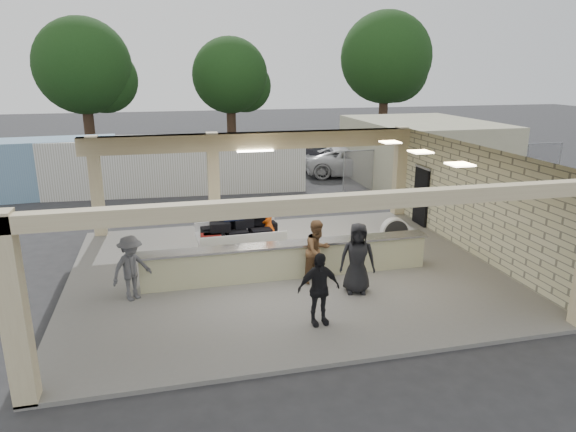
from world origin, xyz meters
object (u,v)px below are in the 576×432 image
object	(u,v)px
passenger_c	(131,268)
car_white_a	(355,161)
luggage_cart	(239,232)
car_white_b	(415,158)
passenger_b	(319,289)
container_white	(178,164)
car_dark	(311,158)
container_blue	(0,170)
passenger_d	(357,258)
baggage_counter	(289,260)
baggage_handler	(268,226)
drum_fan	(394,231)
passenger_a	(318,251)

from	to	relation	value
passenger_c	car_white_a	xyz separation A→B (m)	(11.19, 13.79, -0.16)
luggage_cart	car_white_b	distance (m)	17.02
passenger_b	container_white	size ratio (longest dim) A/B	0.14
car_dark	container_white	bearing A→B (deg)	157.11
car_dark	container_blue	world-z (taller)	container_blue
passenger_d	container_blue	distance (m)	17.96
luggage_cart	baggage_counter	bearing A→B (deg)	-60.87
baggage_counter	passenger_b	world-z (taller)	passenger_b
container_white	car_dark	bearing A→B (deg)	26.97
passenger_b	car_dark	world-z (taller)	passenger_b
passenger_c	car_white_a	size ratio (longest dim) A/B	0.31
baggage_handler	container_white	bearing A→B (deg)	-152.32
passenger_c	car_white_a	bearing A→B (deg)	15.74
container_blue	drum_fan	bearing A→B (deg)	-40.71
baggage_counter	car_dark	world-z (taller)	car_dark
car_white_b	container_blue	world-z (taller)	container_blue
car_white_b	passenger_a	bearing A→B (deg)	172.16
luggage_cart	baggage_handler	distance (m)	0.95
passenger_c	passenger_d	world-z (taller)	passenger_d
baggage_handler	passenger_a	bearing A→B (deg)	33.57
car_dark	container_white	world-z (taller)	container_white
baggage_handler	car_white_a	size ratio (longest dim) A/B	0.33
luggage_cart	container_blue	bearing A→B (deg)	130.32
passenger_d	car_white_b	xyz separation A→B (m)	(9.47, 15.29, -0.31)
container_white	container_blue	xyz separation A→B (m)	(-7.80, 0.32, 0.01)
luggage_cart	car_white_a	size ratio (longest dim) A/B	0.48
baggage_counter	container_white	xyz separation A→B (m)	(-2.58, 11.76, 0.71)
car_white_a	car_dark	world-z (taller)	car_white_a
passenger_d	passenger_b	bearing A→B (deg)	-120.79
passenger_b	luggage_cart	bearing A→B (deg)	98.52
passenger_d	passenger_c	bearing A→B (deg)	-174.04
baggage_counter	passenger_c	world-z (taller)	passenger_c
passenger_a	container_white	distance (m)	12.69
passenger_b	passenger_d	distance (m)	2.04
baggage_handler	passenger_d	xyz separation A→B (m)	(1.65, -3.34, 0.02)
luggage_cart	passenger_a	xyz separation A→B (m)	(1.80, -2.36, 0.05)
car_dark	passenger_d	bearing A→B (deg)	-148.37
drum_fan	baggage_handler	bearing A→B (deg)	179.57
baggage_handler	container_white	size ratio (longest dim) A/B	0.15
container_white	passenger_c	bearing A→B (deg)	-93.71
drum_fan	car_white_b	size ratio (longest dim) A/B	0.21
baggage_counter	passenger_d	xyz separation A→B (m)	(1.47, -1.42, 0.45)
car_dark	container_blue	xyz separation A→B (m)	(-15.39, -2.95, 0.55)
luggage_cart	container_white	xyz separation A→B (m)	(-1.46, 9.90, 0.38)
passenger_b	container_blue	world-z (taller)	container_blue
baggage_handler	car_dark	xyz separation A→B (m)	(5.19, 13.11, -0.25)
baggage_counter	luggage_cart	distance (m)	2.20
baggage_counter	car_white_b	bearing A→B (deg)	51.74
car_white_b	drum_fan	bearing A→B (deg)	177.97
luggage_cart	passenger_b	bearing A→B (deg)	-78.46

